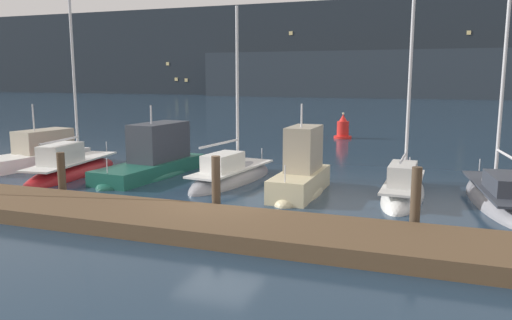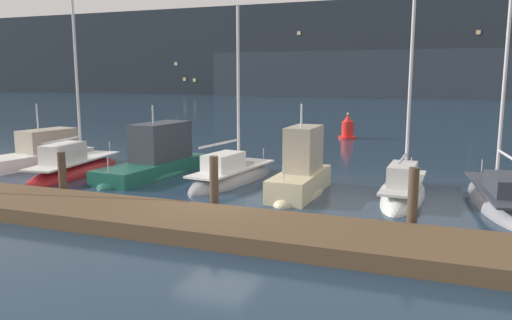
% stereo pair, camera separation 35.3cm
% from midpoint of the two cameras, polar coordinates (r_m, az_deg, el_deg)
% --- Properties ---
extents(ground_plane, '(400.00, 400.00, 0.00)m').
position_cam_midpoint_polar(ground_plane, '(16.23, -3.84, -6.12)').
color(ground_plane, '#1E3347').
extents(dock, '(33.12, 2.80, 0.45)m').
position_cam_midpoint_polar(dock, '(14.58, -6.89, -7.08)').
color(dock, brown).
rests_on(dock, ground).
extents(mooring_pile_1, '(0.28, 0.28, 1.72)m').
position_cam_midpoint_polar(mooring_pile_1, '(19.13, -20.76, -1.68)').
color(mooring_pile_1, '#4C3D2D').
rests_on(mooring_pile_1, ground).
extents(mooring_pile_2, '(0.28, 0.28, 1.92)m').
position_cam_midpoint_polar(mooring_pile_2, '(15.83, -4.18, -2.96)').
color(mooring_pile_2, '#4C3D2D').
rests_on(mooring_pile_2, ground).
extents(mooring_pile_3, '(0.28, 0.28, 1.94)m').
position_cam_midpoint_polar(mooring_pile_3, '(14.42, 18.14, -4.62)').
color(mooring_pile_3, '#4C3D2D').
rests_on(mooring_pile_3, ground).
extents(motorboat_berth_1, '(2.98, 6.42, 3.74)m').
position_cam_midpoint_polar(motorboat_berth_1, '(27.16, -23.13, 0.02)').
color(motorboat_berth_1, white).
rests_on(motorboat_berth_1, ground).
extents(sailboat_berth_2, '(2.41, 6.73, 10.69)m').
position_cam_midpoint_polar(sailboat_berth_2, '(23.86, -19.67, -1.12)').
color(sailboat_berth_2, red).
rests_on(sailboat_berth_2, ground).
extents(motorboat_berth_3, '(2.66, 6.90, 3.60)m').
position_cam_midpoint_polar(motorboat_berth_3, '(22.88, -11.03, -0.52)').
color(motorboat_berth_3, '#195647').
rests_on(motorboat_berth_3, ground).
extents(sailboat_berth_4, '(2.45, 6.22, 7.95)m').
position_cam_midpoint_polar(sailboat_berth_4, '(21.00, -2.25, -2.17)').
color(sailboat_berth_4, gray).
rests_on(sailboat_berth_4, ground).
extents(motorboat_berth_5, '(1.59, 4.57, 3.97)m').
position_cam_midpoint_polar(motorboat_berth_5, '(18.89, 5.65, -2.41)').
color(motorboat_berth_5, beige).
rests_on(motorboat_berth_5, ground).
extents(sailboat_berth_6, '(1.62, 5.88, 7.99)m').
position_cam_midpoint_polar(sailboat_berth_6, '(19.09, 17.00, -3.71)').
color(sailboat_berth_6, white).
rests_on(sailboat_berth_6, ground).
extents(sailboat_berth_7, '(2.49, 7.06, 9.08)m').
position_cam_midpoint_polar(sailboat_berth_7, '(19.25, 26.49, -4.29)').
color(sailboat_berth_7, gray).
rests_on(sailboat_berth_7, ground).
extents(channel_buoy, '(1.27, 1.27, 1.85)m').
position_cam_midpoint_polar(channel_buoy, '(36.27, 10.69, 3.50)').
color(channel_buoy, red).
rests_on(channel_buoy, ground).
extents(hillside_backdrop, '(240.00, 23.00, 20.79)m').
position_cam_midpoint_polar(hillside_backdrop, '(117.67, 20.06, 11.47)').
color(hillside_backdrop, '#232B33').
rests_on(hillside_backdrop, ground).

